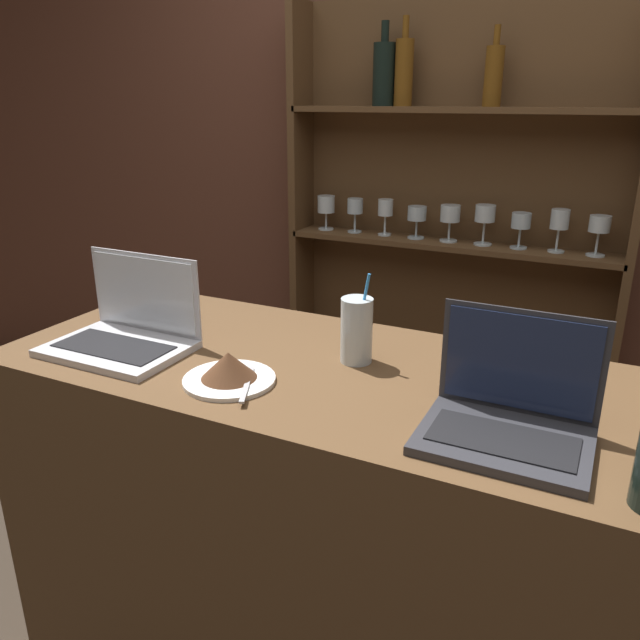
# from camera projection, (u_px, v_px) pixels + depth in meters

# --- Properties ---
(bar_counter) EXTENTS (1.68, 0.65, 0.97)m
(bar_counter) POSITION_uv_depth(u_px,v_px,m) (346.00, 546.00, 1.57)
(bar_counter) COLOR brown
(bar_counter) RESTS_ON ground_plane
(back_wall) EXTENTS (7.00, 0.06, 2.70)m
(back_wall) POSITION_uv_depth(u_px,v_px,m) (480.00, 156.00, 2.28)
(back_wall) COLOR brown
(back_wall) RESTS_ON ground_plane
(back_shelf) EXTENTS (1.25, 0.18, 1.89)m
(back_shelf) POSITION_uv_depth(u_px,v_px,m) (448.00, 253.00, 2.36)
(back_shelf) COLOR brown
(back_shelf) RESTS_ON ground_plane
(laptop_near) EXTENTS (0.33, 0.24, 0.22)m
(laptop_near) POSITION_uv_depth(u_px,v_px,m) (127.00, 329.00, 1.53)
(laptop_near) COLOR silver
(laptop_near) RESTS_ON bar_counter
(laptop_far) EXTENTS (0.30, 0.22, 0.22)m
(laptop_far) POSITION_uv_depth(u_px,v_px,m) (509.00, 412.00, 1.13)
(laptop_far) COLOR #333338
(laptop_far) RESTS_ON bar_counter
(cake_plate) EXTENTS (0.20, 0.20, 0.07)m
(cake_plate) POSITION_uv_depth(u_px,v_px,m) (229.00, 370.00, 1.35)
(cake_plate) COLOR white
(cake_plate) RESTS_ON bar_counter
(water_glass) EXTENTS (0.07, 0.07, 0.22)m
(water_glass) POSITION_uv_depth(u_px,v_px,m) (357.00, 330.00, 1.44)
(water_glass) COLOR silver
(water_glass) RESTS_ON bar_counter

